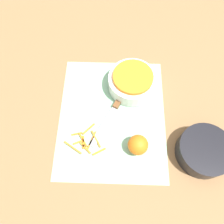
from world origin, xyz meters
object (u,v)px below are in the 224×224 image
bowl_dark (204,151)px  orange_left (138,145)px  bowl_speckled (132,81)px  knife (117,105)px

bowl_dark → orange_left: size_ratio=2.56×
bowl_speckled → knife: bowl_speckled is taller
orange_left → bowl_speckled: bearing=-176.1°
knife → orange_left: orange_left is taller
bowl_speckled → orange_left: 0.24m
knife → bowl_dark: bearing=87.4°
bowl_speckled → bowl_dark: bearing=42.3°
bowl_dark → orange_left: orange_left is taller
bowl_speckled → orange_left: (0.24, 0.02, -0.00)m
bowl_dark → knife: size_ratio=0.72×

